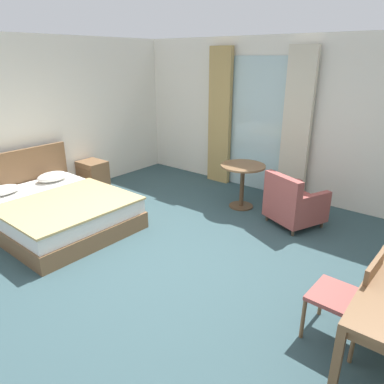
% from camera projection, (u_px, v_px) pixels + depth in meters
% --- Properties ---
extents(ground, '(6.71, 6.69, 0.10)m').
position_uv_depth(ground, '(164.00, 260.00, 4.63)').
color(ground, '#334C51').
extents(wall_back, '(6.31, 0.12, 2.76)m').
position_uv_depth(wall_back, '(281.00, 118.00, 6.36)').
color(wall_back, white).
rests_on(wall_back, ground).
extents(wall_left, '(0.12, 6.29, 2.76)m').
position_uv_depth(wall_left, '(26.00, 123.00, 5.94)').
color(wall_left, white).
rests_on(wall_left, ground).
extents(balcony_glass_door, '(1.14, 0.02, 2.43)m').
position_uv_depth(balcony_glass_door, '(258.00, 126.00, 6.60)').
color(balcony_glass_door, silver).
rests_on(balcony_glass_door, ground).
extents(curtain_panel_left, '(0.48, 0.10, 2.59)m').
position_uv_depth(curtain_panel_left, '(220.00, 117.00, 6.96)').
color(curtain_panel_left, tan).
rests_on(curtain_panel_left, ground).
extents(curtain_panel_right, '(0.48, 0.10, 2.59)m').
position_uv_depth(curtain_panel_right, '(297.00, 127.00, 6.03)').
color(curtain_panel_right, beige).
rests_on(curtain_panel_right, ground).
extents(bed, '(2.20, 1.75, 1.00)m').
position_uv_depth(bed, '(54.00, 210.00, 5.37)').
color(bed, brown).
rests_on(bed, ground).
extents(nightstand, '(0.51, 0.42, 0.56)m').
position_uv_depth(nightstand, '(93.00, 175.00, 6.84)').
color(nightstand, brown).
rests_on(nightstand, ground).
extents(desk_chair, '(0.49, 0.47, 0.90)m').
position_uv_depth(desk_chair, '(351.00, 295.00, 3.07)').
color(desk_chair, '#9E4C47').
rests_on(desk_chair, ground).
extents(armchair_by_window, '(0.91, 0.91, 0.82)m').
position_uv_depth(armchair_by_window, '(293.00, 204.00, 5.37)').
color(armchair_by_window, '#9E4C47').
rests_on(armchair_by_window, ground).
extents(round_cafe_table, '(0.74, 0.74, 0.74)m').
position_uv_depth(round_cafe_table, '(243.00, 176.00, 5.94)').
color(round_cafe_table, brown).
rests_on(round_cafe_table, ground).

